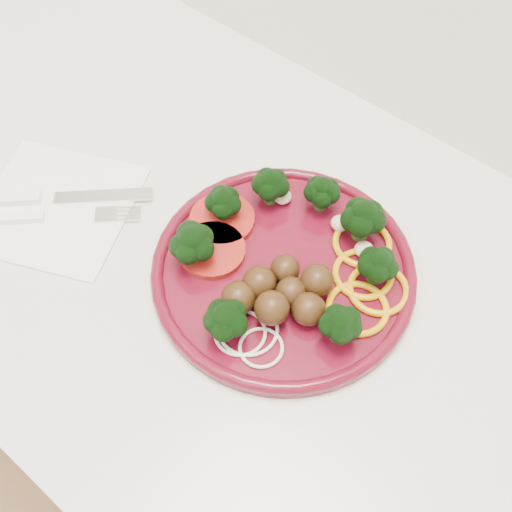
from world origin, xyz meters
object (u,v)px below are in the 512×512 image
Objects in this scene: knife at (35,198)px; napkin at (56,207)px; plate at (286,264)px; fork at (29,217)px.

napkin is at bearing -22.66° from knife.
plate reaches higher than napkin.
fork is (0.02, -0.02, -0.00)m from knife.
plate is 0.28m from napkin.
fork is at bearing -103.15° from napkin.
fork is (-0.01, -0.03, 0.01)m from napkin.
knife reaches higher than napkin.
napkin is 1.02× the size of knife.
fork reaches higher than napkin.
plate is 1.67× the size of napkin.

